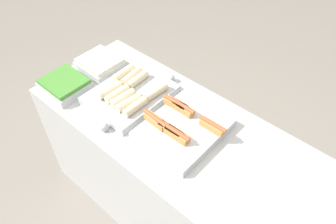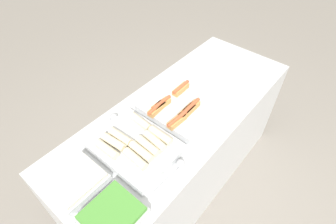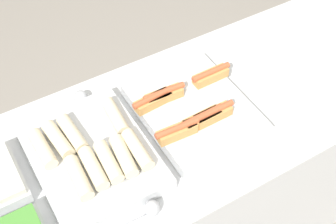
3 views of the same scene
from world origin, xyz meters
TOP-DOWN VIEW (x-y plane):
  - counter at (0.00, 0.00)m, footprint 1.89×0.73m
  - tray_hotdogs at (-0.03, -0.00)m, footprint 0.41×0.45m
  - tray_wraps at (-0.43, -0.00)m, footprint 0.37×0.47m
  - serving_spoon_near at (-0.36, -0.27)m, footprint 0.23×0.05m
  - serving_spoon_far at (-0.36, 0.27)m, footprint 0.23×0.05m

SIDE VIEW (x-z plane):
  - counter at x=0.00m, z-range 0.00..0.86m
  - serving_spoon_near at x=-0.36m, z-range 0.86..0.91m
  - serving_spoon_far at x=-0.36m, z-range 0.86..0.91m
  - tray_hotdogs at x=-0.03m, z-range 0.84..0.94m
  - tray_wraps at x=-0.43m, z-range 0.85..0.95m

